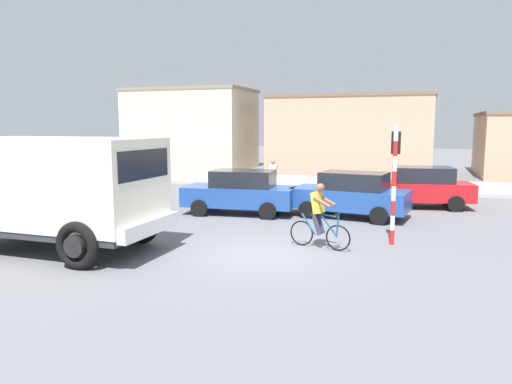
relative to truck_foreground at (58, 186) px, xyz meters
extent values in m
plane|color=slate|center=(5.07, 1.32, -1.67)|extent=(120.00, 120.00, 0.00)
cube|color=#ADADA8|center=(5.07, 16.19, -1.59)|extent=(80.00, 5.00, 0.16)
cube|color=silver|center=(-0.03, 0.00, 0.13)|extent=(5.20, 2.51, 2.20)
cube|color=#2D3338|center=(-0.03, 0.00, -1.05)|extent=(5.10, 2.46, 0.16)
cube|color=silver|center=(2.67, 0.00, -0.87)|extent=(0.24, 2.38, 0.36)
cube|color=black|center=(2.52, 0.00, 0.63)|extent=(0.12, 2.13, 0.70)
torus|color=black|center=(1.58, 1.28, -1.12)|extent=(1.10, 0.24, 1.10)
cylinder|color=black|center=(1.58, 1.28, -1.12)|extent=(0.50, 0.30, 0.50)
torus|color=black|center=(1.58, -1.28, -1.12)|extent=(1.10, 0.24, 1.10)
cylinder|color=black|center=(1.58, -1.28, -1.12)|extent=(0.50, 0.30, 0.50)
torus|color=black|center=(-1.64, 1.28, -1.12)|extent=(1.10, 0.24, 1.10)
cylinder|color=black|center=(-1.64, 1.28, -1.12)|extent=(0.50, 0.30, 0.50)
torus|color=black|center=(6.81, 2.26, -1.33)|extent=(0.67, 0.20, 0.68)
torus|color=black|center=(5.79, 2.50, -1.33)|extent=(0.67, 0.20, 0.68)
cylinder|color=#1E4C8C|center=(6.48, 2.34, -0.76)|extent=(0.59, 0.18, 0.09)
cylinder|color=#1E4C8C|center=(6.53, 2.32, -1.01)|extent=(0.50, 0.16, 0.57)
cylinder|color=#1E4C8C|center=(5.99, 2.46, -1.06)|extent=(0.44, 0.15, 0.57)
cylinder|color=#1E4C8C|center=(6.79, 2.26, -1.03)|extent=(0.10, 0.06, 0.59)
cylinder|color=black|center=(6.76, 2.27, -0.72)|extent=(0.15, 0.49, 0.03)
cube|color=black|center=(6.19, 2.41, -0.79)|extent=(0.26, 0.17, 0.06)
cube|color=gold|center=(6.23, 2.40, -0.46)|extent=(0.36, 0.38, 0.59)
sphere|color=brown|center=(6.30, 2.38, -0.06)|extent=(0.22, 0.22, 0.22)
cylinder|color=#2D334C|center=(6.29, 2.49, -1.02)|extent=(0.32, 0.19, 0.57)
cylinder|color=brown|center=(6.47, 2.51, -0.41)|extent=(0.50, 0.20, 0.29)
cylinder|color=#2D334C|center=(6.24, 2.29, -1.02)|extent=(0.32, 0.19, 0.57)
cylinder|color=brown|center=(6.39, 2.19, -0.41)|extent=(0.50, 0.20, 0.29)
cylinder|color=red|center=(8.08, 3.41, -1.47)|extent=(0.12, 0.12, 0.40)
cylinder|color=white|center=(8.08, 3.41, -1.07)|extent=(0.12, 0.12, 0.40)
cylinder|color=red|center=(8.08, 3.41, -0.67)|extent=(0.12, 0.12, 0.40)
cylinder|color=white|center=(8.08, 3.41, -0.27)|extent=(0.12, 0.12, 0.40)
cylinder|color=red|center=(8.08, 3.41, 0.13)|extent=(0.12, 0.12, 0.40)
cylinder|color=white|center=(8.08, 3.41, 0.53)|extent=(0.12, 0.12, 0.40)
cylinder|color=red|center=(8.08, 3.41, 0.93)|extent=(0.12, 0.12, 0.40)
cylinder|color=white|center=(8.08, 3.41, 1.33)|extent=(0.12, 0.12, 0.40)
cube|color=black|center=(8.08, 3.59, 1.08)|extent=(0.24, 0.20, 0.60)
sphere|color=orange|center=(8.08, 3.71, 1.08)|extent=(0.14, 0.14, 0.14)
cube|color=#234C9E|center=(6.41, 6.97, -1.02)|extent=(4.19, 2.23, 0.70)
cube|color=black|center=(6.56, 6.95, -0.37)|extent=(2.38, 1.73, 0.60)
cylinder|color=black|center=(5.07, 6.30, -1.37)|extent=(0.62, 0.26, 0.60)
cylinder|color=black|center=(5.30, 7.98, -1.37)|extent=(0.62, 0.26, 0.60)
cylinder|color=black|center=(7.52, 5.96, -1.37)|extent=(0.62, 0.26, 0.60)
cylinder|color=black|center=(7.76, 7.64, -1.37)|extent=(0.62, 0.26, 0.60)
cube|color=red|center=(8.67, 9.96, -1.02)|extent=(4.23, 2.36, 0.70)
cube|color=black|center=(8.81, 9.99, -0.37)|extent=(2.42, 1.80, 0.60)
cylinder|color=black|center=(7.59, 8.91, -1.37)|extent=(0.62, 0.28, 0.60)
cylinder|color=black|center=(7.30, 10.59, -1.37)|extent=(0.62, 0.28, 0.60)
cylinder|color=black|center=(10.03, 9.34, -1.37)|extent=(0.62, 0.28, 0.60)
cylinder|color=black|center=(9.74, 11.01, -1.37)|extent=(0.62, 0.28, 0.60)
cube|color=#234C9E|center=(2.51, 6.33, -1.02)|extent=(4.16, 2.11, 0.70)
cube|color=black|center=(2.66, 6.35, -0.37)|extent=(2.34, 1.67, 0.60)
cylinder|color=black|center=(1.37, 5.36, -1.37)|extent=(0.62, 0.24, 0.60)
cylinder|color=black|center=(1.19, 7.05, -1.37)|extent=(0.62, 0.24, 0.60)
cylinder|color=black|center=(3.83, 5.62, -1.37)|extent=(0.62, 0.24, 0.60)
cylinder|color=black|center=(3.66, 7.31, -1.37)|extent=(0.62, 0.24, 0.60)
cylinder|color=#2D334C|center=(2.24, 11.40, -1.24)|extent=(0.22, 0.22, 0.85)
cube|color=white|center=(2.24, 11.40, -0.54)|extent=(0.34, 0.22, 0.56)
sphere|color=#9E7051|center=(2.24, 11.40, -0.15)|extent=(0.20, 0.20, 0.20)
cube|color=beige|center=(-7.86, 23.08, 1.18)|extent=(8.89, 5.61, 5.69)
cube|color=gray|center=(-7.86, 23.08, 4.12)|extent=(9.07, 5.72, 0.20)
cube|color=tan|center=(4.05, 23.38, 0.84)|extent=(10.60, 5.50, 5.02)
cube|color=#775E4C|center=(4.05, 23.38, 3.45)|extent=(10.82, 5.61, 0.20)
camera|label=1|loc=(8.77, -9.80, 1.54)|focal=33.64mm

